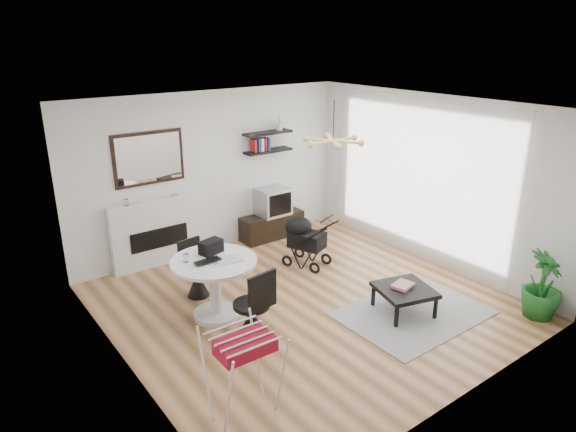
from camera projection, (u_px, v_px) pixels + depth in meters
floor at (305, 303)px, 7.16m from camera, size 5.00×5.00×0.00m
ceiling at (308, 107)px, 6.25m from camera, size 5.00×5.00×0.00m
wall_back at (213, 172)px, 8.59m from camera, size 5.00×0.00×5.00m
wall_left at (118, 259)px, 5.30m from camera, size 0.00×5.00×5.00m
wall_right at (429, 180)px, 8.12m from camera, size 0.00×5.00×5.00m
sheer_curtain at (415, 179)px, 8.21m from camera, size 0.04×3.60×2.60m
fireplace at (156, 224)px, 8.14m from camera, size 1.50×0.17×2.16m
shelf_lower at (268, 151)px, 8.99m from camera, size 0.90×0.25×0.04m
shelf_upper at (268, 133)px, 8.89m from camera, size 0.90×0.25×0.04m
pendant_lamp at (333, 141)px, 7.06m from camera, size 0.90×0.90×0.10m
tv_console at (272, 226)px, 9.39m from camera, size 1.19×0.42×0.45m
crt_tv at (273, 201)px, 9.24m from camera, size 0.56×0.49×0.49m
dining_table at (215, 279)px, 6.65m from camera, size 1.12×1.12×0.82m
laptop at (210, 263)px, 6.44m from camera, size 0.36×0.24×0.03m
black_bag at (211, 247)px, 6.73m from camera, size 0.33×0.25×0.18m
newspaper at (230, 259)px, 6.56m from camera, size 0.37×0.33×0.01m
drinking_glass at (186, 258)px, 6.49m from camera, size 0.07×0.07×0.11m
chair_far at (197, 279)px, 7.29m from camera, size 0.39×0.41×0.82m
chair_near at (253, 317)px, 6.22m from camera, size 0.46×0.48×0.95m
drying_rack at (244, 373)px, 4.89m from camera, size 0.63×0.59×0.93m
stroller at (304, 242)px, 8.24m from camera, size 0.67×0.81×0.89m
rug at (413, 313)px, 6.88m from camera, size 1.91×1.38×0.01m
coffee_table at (405, 291)px, 6.81m from camera, size 0.85×0.85×0.35m
magazines at (403, 285)px, 6.82m from camera, size 0.33×0.28×0.04m
potted_plant at (542, 285)px, 6.68m from camera, size 0.61×0.61×0.91m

